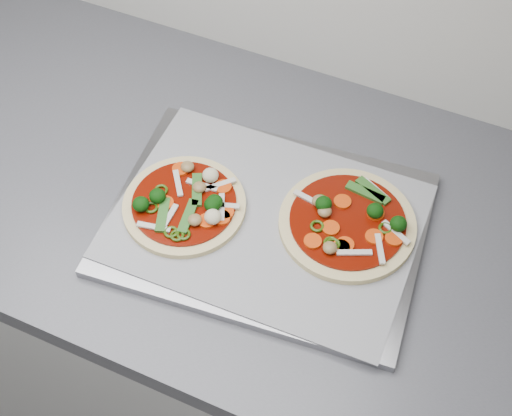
% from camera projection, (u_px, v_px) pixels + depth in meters
% --- Properties ---
extents(base_cabinet, '(3.60, 0.60, 0.86)m').
position_uv_depth(base_cabinet, '(320.00, 370.00, 1.39)').
color(base_cabinet, silver).
rests_on(base_cabinet, ground).
extents(countertop, '(3.60, 0.60, 0.04)m').
position_uv_depth(countertop, '(343.00, 243.00, 1.03)').
color(countertop, '#58585F').
rests_on(countertop, base_cabinet).
extents(baking_tray, '(0.47, 0.37, 0.01)m').
position_uv_depth(baking_tray, '(266.00, 224.00, 1.02)').
color(baking_tray, gray).
rests_on(baking_tray, countertop).
extents(parchment, '(0.43, 0.32, 0.00)m').
position_uv_depth(parchment, '(267.00, 220.00, 1.01)').
color(parchment, gray).
rests_on(parchment, baking_tray).
extents(pizza_left, '(0.22, 0.22, 0.03)m').
position_uv_depth(pizza_left, '(186.00, 204.00, 1.01)').
color(pizza_left, beige).
rests_on(pizza_left, parchment).
extents(pizza_right, '(0.23, 0.23, 0.03)m').
position_uv_depth(pizza_right, '(348.00, 222.00, 1.00)').
color(pizza_right, beige).
rests_on(pizza_right, parchment).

